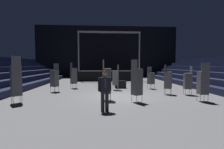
{
  "coord_description": "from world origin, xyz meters",
  "views": [
    {
      "loc": [
        -0.88,
        -9.32,
        1.95
      ],
      "look_at": [
        -0.31,
        -0.57,
        1.4
      ],
      "focal_mm": 24.61,
      "sensor_mm": 36.0,
      "label": 1
    }
  ],
  "objects_px": {
    "stage_riser": "(109,75)",
    "chair_stack_rear_left": "(151,78)",
    "chair_stack_mid_centre": "(116,77)",
    "chair_stack_aisle_left": "(168,80)",
    "chair_stack_front_left": "(16,80)",
    "chair_stack_mid_left": "(188,81)",
    "man_with_tie": "(105,89)",
    "chair_stack_aisle_right": "(107,80)",
    "chair_stack_rear_right": "(55,78)",
    "chair_stack_rear_centre": "(74,76)",
    "equipment_road_case": "(120,84)",
    "chair_stack_front_right": "(137,81)",
    "chair_stack_mid_right": "(203,82)"
  },
  "relations": [
    {
      "from": "stage_riser",
      "to": "chair_stack_front_left",
      "type": "relative_size",
      "value": 3.24
    },
    {
      "from": "man_with_tie",
      "to": "chair_stack_aisle_right",
      "type": "xyz_separation_m",
      "value": [
        0.15,
        2.03,
        0.14
      ]
    },
    {
      "from": "stage_riser",
      "to": "chair_stack_mid_centre",
      "type": "height_order",
      "value": "stage_riser"
    },
    {
      "from": "chair_stack_mid_centre",
      "to": "chair_stack_aisle_left",
      "type": "bearing_deg",
      "value": -107.75
    },
    {
      "from": "chair_stack_aisle_left",
      "to": "equipment_road_case",
      "type": "bearing_deg",
      "value": -105.62
    },
    {
      "from": "stage_riser",
      "to": "equipment_road_case",
      "type": "bearing_deg",
      "value": -84.49
    },
    {
      "from": "chair_stack_rear_left",
      "to": "chair_stack_mid_left",
      "type": "bearing_deg",
      "value": 98.23
    },
    {
      "from": "chair_stack_mid_left",
      "to": "chair_stack_aisle_left",
      "type": "relative_size",
      "value": 0.96
    },
    {
      "from": "man_with_tie",
      "to": "chair_stack_rear_right",
      "type": "bearing_deg",
      "value": -67.01
    },
    {
      "from": "stage_riser",
      "to": "chair_stack_rear_left",
      "type": "height_order",
      "value": "stage_riser"
    },
    {
      "from": "chair_stack_front_left",
      "to": "chair_stack_mid_left",
      "type": "relative_size",
      "value": 1.27
    },
    {
      "from": "chair_stack_mid_left",
      "to": "chair_stack_rear_centre",
      "type": "relative_size",
      "value": 0.88
    },
    {
      "from": "man_with_tie",
      "to": "equipment_road_case",
      "type": "xyz_separation_m",
      "value": [
        1.43,
        6.5,
        -0.66
      ]
    },
    {
      "from": "man_with_tie",
      "to": "chair_stack_aisle_right",
      "type": "distance_m",
      "value": 2.04
    },
    {
      "from": "chair_stack_front_left",
      "to": "equipment_road_case",
      "type": "height_order",
      "value": "chair_stack_front_left"
    },
    {
      "from": "stage_riser",
      "to": "chair_stack_rear_right",
      "type": "distance_m",
      "value": 9.42
    },
    {
      "from": "chair_stack_rear_centre",
      "to": "chair_stack_aisle_left",
      "type": "relative_size",
      "value": 1.09
    },
    {
      "from": "chair_stack_aisle_left",
      "to": "chair_stack_front_right",
      "type": "bearing_deg",
      "value": -20.24
    },
    {
      "from": "chair_stack_mid_centre",
      "to": "chair_stack_rear_right",
      "type": "distance_m",
      "value": 4.48
    },
    {
      "from": "stage_riser",
      "to": "chair_stack_rear_centre",
      "type": "distance_m",
      "value": 7.51
    },
    {
      "from": "chair_stack_rear_left",
      "to": "equipment_road_case",
      "type": "distance_m",
      "value": 2.56
    },
    {
      "from": "stage_riser",
      "to": "chair_stack_front_left",
      "type": "xyz_separation_m",
      "value": [
        -5.19,
        -11.62,
        0.52
      ]
    },
    {
      "from": "man_with_tie",
      "to": "chair_stack_front_right",
      "type": "height_order",
      "value": "chair_stack_front_right"
    },
    {
      "from": "chair_stack_mid_right",
      "to": "equipment_road_case",
      "type": "xyz_separation_m",
      "value": [
        -3.77,
        5.04,
        -0.71
      ]
    },
    {
      "from": "chair_stack_front_right",
      "to": "chair_stack_mid_centre",
      "type": "distance_m",
      "value": 4.04
    },
    {
      "from": "stage_riser",
      "to": "equipment_road_case",
      "type": "height_order",
      "value": "stage_riser"
    },
    {
      "from": "stage_riser",
      "to": "equipment_road_case",
      "type": "xyz_separation_m",
      "value": [
        0.66,
        -6.82,
        -0.36
      ]
    },
    {
      "from": "chair_stack_front_left",
      "to": "chair_stack_mid_right",
      "type": "bearing_deg",
      "value": -41.42
    },
    {
      "from": "chair_stack_front_right",
      "to": "chair_stack_rear_right",
      "type": "distance_m",
      "value": 6.21
    },
    {
      "from": "chair_stack_front_left",
      "to": "chair_stack_mid_right",
      "type": "relative_size",
      "value": 1.17
    },
    {
      "from": "chair_stack_mid_right",
      "to": "chair_stack_aisle_right",
      "type": "height_order",
      "value": "chair_stack_aisle_right"
    },
    {
      "from": "chair_stack_mid_left",
      "to": "man_with_tie",
      "type": "bearing_deg",
      "value": 132.84
    },
    {
      "from": "chair_stack_front_right",
      "to": "chair_stack_aisle_left",
      "type": "xyz_separation_m",
      "value": [
        2.52,
        1.97,
        -0.13
      ]
    },
    {
      "from": "chair_stack_front_right",
      "to": "chair_stack_rear_centre",
      "type": "height_order",
      "value": "chair_stack_front_right"
    },
    {
      "from": "chair_stack_rear_left",
      "to": "chair_stack_aisle_left",
      "type": "relative_size",
      "value": 0.91
    },
    {
      "from": "chair_stack_front_left",
      "to": "equipment_road_case",
      "type": "relative_size",
      "value": 2.66
    },
    {
      "from": "chair_stack_mid_centre",
      "to": "stage_riser",
      "type": "bearing_deg",
      "value": 14.99
    },
    {
      "from": "chair_stack_rear_left",
      "to": "stage_riser",
      "type": "bearing_deg",
      "value": -90.64
    },
    {
      "from": "chair_stack_rear_left",
      "to": "chair_stack_mid_right",
      "type": "bearing_deg",
      "value": 84.02
    },
    {
      "from": "chair_stack_mid_centre",
      "to": "chair_stack_rear_left",
      "type": "xyz_separation_m",
      "value": [
        2.9,
        0.4,
        -0.08
      ]
    },
    {
      "from": "chair_stack_mid_centre",
      "to": "chair_stack_aisle_right",
      "type": "bearing_deg",
      "value": -179.14
    },
    {
      "from": "chair_stack_front_left",
      "to": "equipment_road_case",
      "type": "bearing_deg",
      "value": -0.6
    },
    {
      "from": "chair_stack_mid_left",
      "to": "chair_stack_mid_centre",
      "type": "bearing_deg",
      "value": 75.52
    },
    {
      "from": "chair_stack_mid_right",
      "to": "chair_stack_rear_left",
      "type": "distance_m",
      "value": 4.63
    },
    {
      "from": "chair_stack_mid_left",
      "to": "chair_stack_mid_right",
      "type": "relative_size",
      "value": 0.92
    },
    {
      "from": "chair_stack_front_right",
      "to": "chair_stack_mid_right",
      "type": "height_order",
      "value": "chair_stack_front_right"
    },
    {
      "from": "man_with_tie",
      "to": "chair_stack_mid_right",
      "type": "relative_size",
      "value": 0.84
    },
    {
      "from": "man_with_tie",
      "to": "chair_stack_rear_centre",
      "type": "distance_m",
      "value": 7.0
    },
    {
      "from": "chair_stack_rear_right",
      "to": "chair_stack_aisle_left",
      "type": "height_order",
      "value": "chair_stack_rear_right"
    },
    {
      "from": "stage_riser",
      "to": "chair_stack_front_right",
      "type": "height_order",
      "value": "stage_riser"
    }
  ]
}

